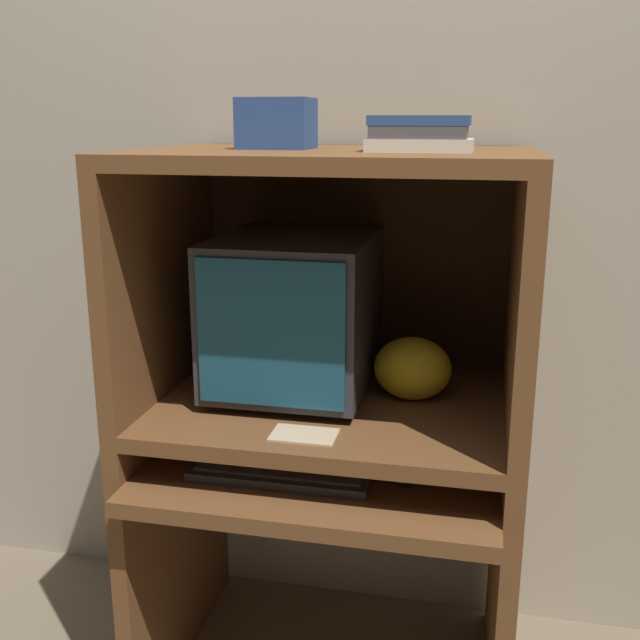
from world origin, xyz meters
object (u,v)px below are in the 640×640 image
at_px(snack_bag, 412,368).
at_px(storage_box, 277,123).
at_px(crt_monitor, 295,311).
at_px(mouse, 403,478).
at_px(book_stack, 420,133).
at_px(keyboard, 283,469).

bearing_deg(snack_bag, storage_box, -176.31).
bearing_deg(crt_monitor, mouse, -37.41).
height_order(snack_bag, book_stack, book_stack).
distance_m(crt_monitor, mouse, 0.48).
height_order(keyboard, snack_bag, snack_bag).
bearing_deg(book_stack, storage_box, 166.68).
bearing_deg(keyboard, snack_bag, 41.17).
height_order(mouse, snack_bag, snack_bag).
bearing_deg(keyboard, book_stack, 25.76).
xyz_separation_m(mouse, storage_box, (-0.33, 0.20, 0.75)).
distance_m(crt_monitor, storage_box, 0.45).
bearing_deg(book_stack, snack_bag, 94.55).
bearing_deg(storage_box, crt_monitor, 41.94).
distance_m(crt_monitor, keyboard, 0.39).
height_order(keyboard, storage_box, storage_box).
xyz_separation_m(mouse, book_stack, (0.00, 0.12, 0.73)).
xyz_separation_m(book_stack, storage_box, (-0.33, 0.08, 0.02)).
bearing_deg(keyboard, storage_box, 106.13).
distance_m(mouse, storage_box, 0.84).
bearing_deg(crt_monitor, storage_box, -138.06).
relative_size(crt_monitor, storage_box, 2.77).
distance_m(snack_bag, storage_box, 0.65).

